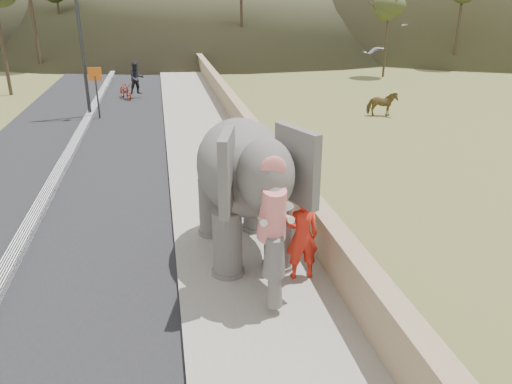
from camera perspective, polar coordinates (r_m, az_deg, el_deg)
The scene contains 14 objects.
ground at distance 9.31m, azimuth 1.07°, elevation -14.26°, with size 160.00×160.00×0.00m, color olive.
road at distance 18.54m, azimuth -20.96°, elevation 3.00°, with size 7.00×120.00×0.03m, color black.
median at distance 18.51m, azimuth -21.00°, elevation 3.28°, with size 0.35×120.00×0.22m, color black.
walkway at distance 18.27m, azimuth -5.39°, elevation 4.30°, with size 3.00×120.00×0.15m, color #9E9687.
parapet at distance 18.35m, azimuth -0.28°, elevation 6.02°, with size 0.30×120.00×1.10m, color tan.
lamppost at distance 25.08m, azimuth -19.02°, elevation 19.09°, with size 1.76×0.36×8.00m.
signboard at distance 24.81m, azimuth -17.82°, elevation 11.67°, with size 0.60×0.08×2.40m.
cow at distance 25.15m, azimuth 14.19°, elevation 9.71°, with size 0.64×1.40×1.18m, color brown.
distant_car at distance 46.42m, azimuth 14.65°, elevation 14.97°, with size 1.70×4.23×1.44m, color #B7B7BE.
bus_white at distance 51.00m, azimuth 22.19°, elevation 15.59°, with size 2.50×11.00×3.10m, color silver.
bus_orange at distance 51.15m, azimuth 26.43°, elevation 14.98°, with size 2.50×11.00×3.10m, color orange.
elephant_and_man at distance 10.63m, azimuth -1.45°, elevation 0.76°, with size 2.47×4.37×3.08m.
motorcyclist at distance 29.58m, azimuth -14.10°, elevation 11.83°, with size 1.81×1.90×2.04m.
trees at distance 35.90m, azimuth -8.68°, elevation 18.99°, with size 47.28×40.98×9.42m.
Camera 1 is at (-1.59, -7.39, 5.44)m, focal length 35.00 mm.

